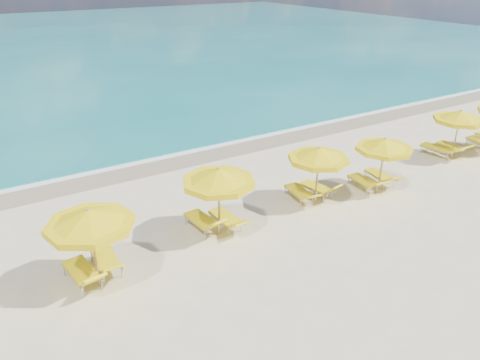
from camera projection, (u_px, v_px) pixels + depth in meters
ground_plane at (262, 225)px, 16.72m from camera, size 120.00×120.00×0.00m
ocean at (28, 45)px, 53.76m from camera, size 120.00×80.00×0.30m
wet_sand_band at (175, 159)px, 22.43m from camera, size 120.00×2.60×0.01m
foam_line at (169, 153)px, 23.04m from camera, size 120.00×1.20×0.03m
whitecap_near at (11, 126)px, 26.98m from camera, size 14.00×0.36×0.05m
whitecap_far at (180, 75)px, 39.05m from camera, size 18.00×0.30×0.05m
umbrella_2 at (89, 220)px, 12.77m from camera, size 2.85×2.85×2.52m
umbrella_3 at (218, 178)px, 15.30m from camera, size 2.51×2.51×2.52m
umbrella_4 at (319, 155)px, 17.45m from camera, size 2.51×2.51×2.36m
umbrella_5 at (384, 145)px, 18.50m from camera, size 2.54×2.54×2.31m
umbrella_6 at (460, 117)px, 21.70m from camera, size 3.06×3.06×2.40m
lounger_2_left at (83, 276)px, 13.58m from camera, size 0.90×2.04×0.92m
lounger_2_right at (107, 264)px, 14.19m from camera, size 0.73×1.96×0.83m
lounger_3_left at (203, 224)px, 16.32m from camera, size 0.80×1.93×0.88m
lounger_3_right at (226, 222)px, 16.51m from camera, size 0.68×1.89×0.74m
lounger_4_left at (299, 195)px, 18.41m from camera, size 0.84×1.92×0.73m
lounger_4_right at (317, 191)px, 18.76m from camera, size 0.91×1.84×0.83m
lounger_5_left at (363, 184)px, 19.33m from camera, size 0.77×1.86×0.76m
lounger_5_right at (380, 179)px, 19.82m from camera, size 0.85×1.88×0.78m
lounger_6_left at (438, 151)px, 22.65m from camera, size 1.03×2.12×0.77m
lounger_6_right at (450, 148)px, 23.08m from camera, size 0.60×1.75×0.69m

